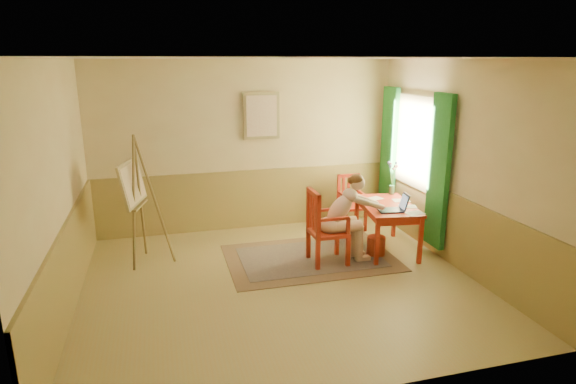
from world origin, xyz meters
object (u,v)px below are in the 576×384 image
object	(u,v)px
figure	(345,214)
laptop	(395,207)
chair_back	(351,202)
table	(387,210)
easel	(135,188)
chair_left	(324,227)

from	to	relation	value
figure	laptop	bearing A→B (deg)	-7.18
laptop	chair_back	bearing A→B (deg)	93.24
chair_back	table	bearing A→B (deg)	-83.46
easel	laptop	bearing A→B (deg)	-13.29
chair_left	figure	size ratio (longest dim) A/B	0.85
laptop	easel	xyz separation A→B (m)	(-3.51, 0.83, 0.31)
chair_back	easel	distance (m)	3.54
laptop	easel	world-z (taller)	easel
chair_back	laptop	world-z (taller)	laptop
table	chair_left	distance (m)	1.09
table	easel	size ratio (longest dim) A/B	0.71
chair_back	chair_left	bearing A→B (deg)	-125.53
chair_left	figure	world-z (taller)	figure
figure	easel	size ratio (longest dim) A/B	0.69
table	laptop	size ratio (longest dim) A/B	2.97
table	chair_back	size ratio (longest dim) A/B	1.42
table	easel	world-z (taller)	easel
figure	laptop	distance (m)	0.72
figure	easel	bearing A→B (deg)	165.20
chair_back	figure	distance (m)	1.48
easel	chair_back	bearing A→B (deg)	9.42
laptop	easel	distance (m)	3.62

